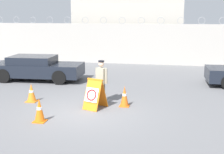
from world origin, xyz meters
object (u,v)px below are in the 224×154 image
at_px(barricade_sign, 95,94).
at_px(parked_car_front_coupe, 36,68).
at_px(security_guard, 101,80).
at_px(traffic_cone_far, 125,96).
at_px(traffic_cone_near, 39,110).
at_px(traffic_cone_mid, 31,93).

relative_size(barricade_sign, parked_car_front_coupe, 0.23).
bearing_deg(parked_car_front_coupe, security_guard, -42.60).
height_order(security_guard, traffic_cone_far, security_guard).
relative_size(traffic_cone_near, traffic_cone_far, 1.00).
bearing_deg(traffic_cone_far, traffic_cone_mid, -178.44).
bearing_deg(barricade_sign, traffic_cone_mid, -168.63).
distance_m(traffic_cone_near, traffic_cone_mid, 2.48).
xyz_separation_m(security_guard, traffic_cone_mid, (-2.74, -0.33, -0.56)).
height_order(security_guard, traffic_cone_near, security_guard).
relative_size(security_guard, traffic_cone_mid, 2.32).
xyz_separation_m(traffic_cone_mid, traffic_cone_far, (3.68, 0.10, 0.03)).
bearing_deg(parked_car_front_coupe, barricade_sign, -48.50).
bearing_deg(traffic_cone_far, barricade_sign, -154.56).
height_order(barricade_sign, parked_car_front_coupe, parked_car_front_coupe).
relative_size(barricade_sign, traffic_cone_mid, 1.54).
relative_size(traffic_cone_mid, parked_car_front_coupe, 0.15).
xyz_separation_m(traffic_cone_mid, parked_car_front_coupe, (-1.55, 3.82, 0.30)).
distance_m(barricade_sign, security_guard, 0.81).
bearing_deg(traffic_cone_near, barricade_sign, 51.88).
bearing_deg(traffic_cone_far, traffic_cone_near, -137.03).
bearing_deg(traffic_cone_near, security_guard, 59.35).
xyz_separation_m(barricade_sign, traffic_cone_near, (-1.36, -1.73, -0.16)).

